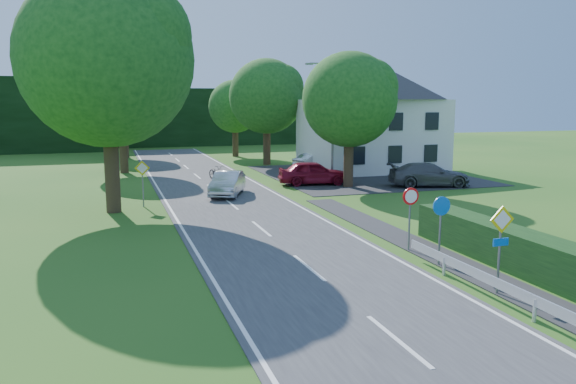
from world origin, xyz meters
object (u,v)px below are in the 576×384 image
object	(u,v)px
streetlight	(331,117)
moving_car	(227,183)
parked_car_red	(313,173)
parked_car_silver_b	(410,161)
parked_car_silver_a	(317,161)
parked_car_grey	(429,175)
motorcycle	(216,172)
parasol	(350,162)

from	to	relation	value
streetlight	moving_car	world-z (taller)	streetlight
parked_car_red	parked_car_silver_b	xyz separation A→B (m)	(9.78, 4.44, 0.01)
parked_car_silver_a	parked_car_grey	bearing A→B (deg)	178.46
motorcycle	parked_car_grey	size ratio (longest dim) A/B	0.38
parked_car_red	parasol	bearing A→B (deg)	-36.96
parked_car_grey	parasol	xyz separation A→B (m)	(-2.10, 7.72, 0.09)
moving_car	parked_car_silver_a	xyz separation A→B (m)	(9.35, 10.00, -0.03)
moving_car	parked_car_silver_b	size ratio (longest dim) A/B	0.75
motorcycle	parked_car_red	world-z (taller)	parked_car_red
parked_car_silver_b	parked_car_silver_a	bearing A→B (deg)	68.46
parked_car_red	parked_car_silver_b	size ratio (longest dim) A/B	0.81
motorcycle	streetlight	bearing A→B (deg)	-44.98
moving_car	parked_car_silver_b	bearing A→B (deg)	45.89
streetlight	parked_car_silver_b	bearing A→B (deg)	25.47
moving_car	parasol	world-z (taller)	parasol
parked_car_grey	parasol	size ratio (longest dim) A/B	2.77
moving_car	parked_car_red	bearing A→B (deg)	44.47
streetlight	moving_car	xyz separation A→B (m)	(-7.67, -3.00, -3.73)
motorcycle	parked_car_red	bearing A→B (deg)	-53.44
parked_car_grey	streetlight	bearing A→B (deg)	71.53
streetlight	parasol	xyz separation A→B (m)	(3.35, 4.22, -3.58)
streetlight	parked_car_silver_b	xyz separation A→B (m)	(8.40, 4.00, -3.63)
parked_car_silver_a	parasol	xyz separation A→B (m)	(1.67, -2.78, 0.17)
parked_car_silver_b	parasol	xyz separation A→B (m)	(-5.05, 0.22, 0.06)
parked_car_red	parked_car_grey	distance (m)	7.48
parasol	streetlight	bearing A→B (deg)	-128.45
motorcycle	parked_car_red	xyz separation A→B (m)	(5.69, -4.18, 0.27)
parked_car_silver_b	parasol	size ratio (longest dim) A/B	3.03
streetlight	parked_car_silver_a	distance (m)	8.12
streetlight	parked_car_red	world-z (taller)	streetlight
motorcycle	parked_car_silver_a	size ratio (longest dim) A/B	0.48
parked_car_red	parked_car_silver_a	size ratio (longest dim) A/B	1.13
parked_car_silver_a	parked_car_silver_b	world-z (taller)	parked_car_silver_b
parked_car_silver_a	parked_car_grey	size ratio (longest dim) A/B	0.78
moving_car	parked_car_grey	xyz separation A→B (m)	(13.11, -0.50, 0.06)
moving_car	parked_car_silver_a	size ratio (longest dim) A/B	1.04
moving_car	parked_car_red	distance (m)	6.78
parked_car_silver_b	motorcycle	bearing A→B (deg)	93.52
parked_car_red	parked_car_grey	world-z (taller)	parked_car_red
streetlight	parked_car_grey	xyz separation A→B (m)	(5.45, -3.50, -3.67)
parked_car_silver_a	parked_car_silver_b	distance (m)	7.35
parked_car_silver_a	parked_car_silver_b	bearing A→B (deg)	-135.32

